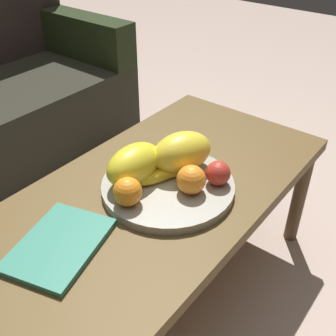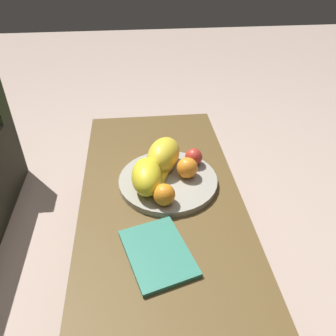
% 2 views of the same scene
% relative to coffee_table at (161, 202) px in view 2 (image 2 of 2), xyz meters
% --- Properties ---
extents(ground_plane, '(8.00, 8.00, 0.00)m').
position_rel_coffee_table_xyz_m(ground_plane, '(0.00, 0.00, -0.40)').
color(ground_plane, '#BAA191').
extents(coffee_table, '(1.21, 0.59, 0.45)m').
position_rel_coffee_table_xyz_m(coffee_table, '(0.00, 0.00, 0.00)').
color(coffee_table, brown).
rests_on(coffee_table, ground_plane).
extents(fruit_bowl, '(0.38, 0.38, 0.03)m').
position_rel_coffee_table_xyz_m(fruit_bowl, '(0.05, -0.03, 0.06)').
color(fruit_bowl, '#A09D90').
rests_on(fruit_bowl, coffee_table).
extents(melon_large_front, '(0.21, 0.18, 0.12)m').
position_rel_coffee_table_xyz_m(melon_large_front, '(0.13, -0.02, 0.13)').
color(melon_large_front, yellow).
rests_on(melon_large_front, fruit_bowl).
extents(melon_smaller_beside, '(0.19, 0.12, 0.11)m').
position_rel_coffee_table_xyz_m(melon_smaller_beside, '(0.00, 0.05, 0.13)').
color(melon_smaller_beside, yellow).
rests_on(melon_smaller_beside, fruit_bowl).
extents(orange_front, '(0.08, 0.08, 0.08)m').
position_rel_coffee_table_xyz_m(orange_front, '(0.06, -0.11, 0.11)').
color(orange_front, orange).
rests_on(orange_front, fruit_bowl).
extents(orange_left, '(0.08, 0.08, 0.08)m').
position_rel_coffee_table_xyz_m(orange_left, '(-0.09, -0.01, 0.11)').
color(orange_left, orange).
rests_on(orange_left, fruit_bowl).
extents(apple_front, '(0.07, 0.07, 0.07)m').
position_rel_coffee_table_xyz_m(apple_front, '(0.13, -0.14, 0.11)').
color(apple_front, '#BB3428').
rests_on(apple_front, fruit_bowl).
extents(banana_bunch, '(0.17, 0.13, 0.06)m').
position_rel_coffee_table_xyz_m(banana_bunch, '(0.05, -0.00, 0.10)').
color(banana_bunch, yellow).
rests_on(banana_bunch, fruit_bowl).
extents(magazine, '(0.29, 0.24, 0.02)m').
position_rel_coffee_table_xyz_m(magazine, '(-0.29, 0.03, 0.06)').
color(magazine, '#327F69').
rests_on(magazine, coffee_table).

